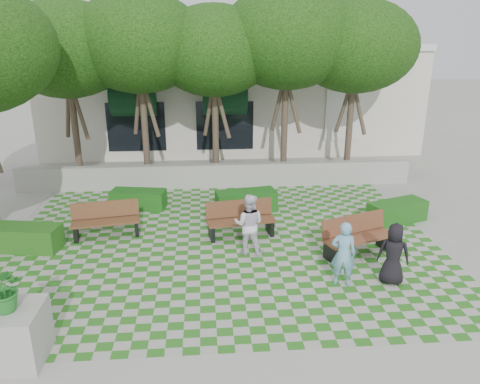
{
  "coord_description": "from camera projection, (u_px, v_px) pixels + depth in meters",
  "views": [
    {
      "loc": [
        -0.5,
        -10.98,
        5.77
      ],
      "look_at": [
        0.5,
        1.5,
        1.4
      ],
      "focal_mm": 35.0,
      "sensor_mm": 36.0,
      "label": 1
    }
  ],
  "objects": [
    {
      "name": "bench_mid",
      "position": [
        241.0,
        220.0,
        13.67
      ],
      "size": [
        2.05,
        0.95,
        1.04
      ],
      "rotation": [
        0.0,
        0.0,
        0.15
      ],
      "color": "#56311D",
      "rests_on": "ground"
    },
    {
      "name": "ground",
      "position": [
        226.0,
        261.0,
        12.27
      ],
      "size": [
        90.0,
        90.0,
        0.0
      ],
      "primitive_type": "plane",
      "color": "gray",
      "rests_on": "ground"
    },
    {
      "name": "tree_row",
      "position": [
        161.0,
        47.0,
        16.03
      ],
      "size": [
        17.7,
        13.4,
        7.41
      ],
      "color": "#47382B",
      "rests_on": "ground"
    },
    {
      "name": "person_white",
      "position": [
        249.0,
        224.0,
        12.48
      ],
      "size": [
        0.97,
        0.84,
        1.69
      ],
      "primitive_type": "imported",
      "rotation": [
        0.0,
        0.0,
        2.86
      ],
      "color": "white",
      "rests_on": "ground"
    },
    {
      "name": "retaining_wall",
      "position": [
        217.0,
        176.0,
        17.96
      ],
      "size": [
        15.0,
        0.36,
        0.9
      ],
      "primitive_type": "cube",
      "color": "#9E9B93",
      "rests_on": "ground"
    },
    {
      "name": "person_dark",
      "position": [
        393.0,
        254.0,
        11.02
      ],
      "size": [
        0.87,
        0.72,
        1.51
      ],
      "primitive_type": "imported",
      "rotation": [
        0.0,
        0.0,
        2.76
      ],
      "color": "black",
      "rests_on": "ground"
    },
    {
      "name": "building",
      "position": [
        229.0,
        94.0,
        24.76
      ],
      "size": [
        18.0,
        8.92,
        5.15
      ],
      "color": "beige",
      "rests_on": "ground"
    },
    {
      "name": "bench_east",
      "position": [
        357.0,
        237.0,
        12.53
      ],
      "size": [
        2.12,
        1.33,
        1.06
      ],
      "rotation": [
        0.0,
        0.0,
        0.36
      ],
      "color": "brown",
      "rests_on": "ground"
    },
    {
      "name": "bench_west",
      "position": [
        106.0,
        220.0,
        13.64
      ],
      "size": [
        2.0,
        0.95,
        1.01
      ],
      "rotation": [
        0.0,
        0.0,
        0.16
      ],
      "color": "brown",
      "rests_on": "ground"
    },
    {
      "name": "hedge_east",
      "position": [
        397.0,
        212.0,
        14.74
      ],
      "size": [
        2.02,
        1.35,
        0.66
      ],
      "primitive_type": "cube",
      "rotation": [
        0.0,
        0.0,
        0.35
      ],
      "color": "#174E15",
      "rests_on": "ground"
    },
    {
      "name": "person_blue",
      "position": [
        343.0,
        254.0,
        10.92
      ],
      "size": [
        0.67,
        0.53,
        1.61
      ],
      "primitive_type": "imported",
      "rotation": [
        0.0,
        0.0,
        2.87
      ],
      "color": "#6EABCA",
      "rests_on": "ground"
    },
    {
      "name": "lawn",
      "position": [
        224.0,
        245.0,
        13.21
      ],
      "size": [
        12.0,
        12.0,
        0.0
      ],
      "primitive_type": "plane",
      "color": "#2B721E",
      "rests_on": "ground"
    },
    {
      "name": "planter_front",
      "position": [
        11.0,
        324.0,
        8.38
      ],
      "size": [
        1.08,
        1.08,
        1.9
      ],
      "rotation": [
        0.0,
        0.0,
        -0.02
      ],
      "color": "#9E9B93",
      "rests_on": "ground"
    },
    {
      "name": "hedge_midleft",
      "position": [
        138.0,
        199.0,
        15.85
      ],
      "size": [
        1.9,
        1.03,
        0.63
      ],
      "primitive_type": "cube",
      "rotation": [
        0.0,
        0.0,
        -0.18
      ],
      "color": "#164F15",
      "rests_on": "ground"
    },
    {
      "name": "hedge_west",
      "position": [
        24.0,
        238.0,
        12.86
      ],
      "size": [
        2.05,
        1.09,
        0.68
      ],
      "primitive_type": "cube",
      "rotation": [
        0.0,
        0.0,
        -0.16
      ],
      "color": "#1E5216",
      "rests_on": "ground"
    },
    {
      "name": "hedge_midright",
      "position": [
        246.0,
        201.0,
        15.58
      ],
      "size": [
        2.08,
        1.11,
        0.69
      ],
      "primitive_type": "cube",
      "rotation": [
        0.0,
        0.0,
        0.17
      ],
      "color": "#144C14",
      "rests_on": "ground"
    }
  ]
}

